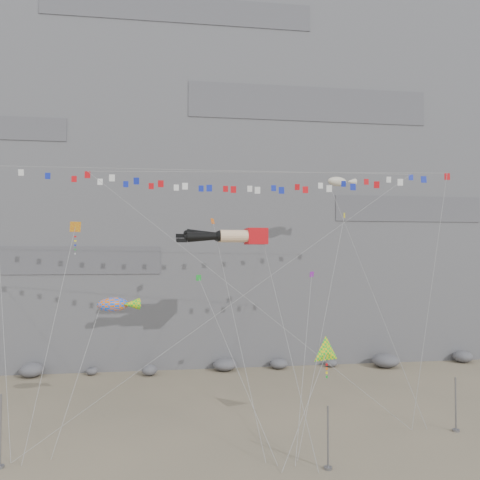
% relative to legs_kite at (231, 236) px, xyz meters
% --- Properties ---
extents(ground, '(120.00, 120.00, 0.00)m').
position_rel_legs_kite_xyz_m(ground, '(0.45, -7.17, -14.26)').
color(ground, gray).
rests_on(ground, ground).
extents(cliff, '(80.00, 28.00, 50.00)m').
position_rel_legs_kite_xyz_m(cliff, '(0.45, 24.83, 10.74)').
color(cliff, slate).
rests_on(cliff, ground).
extents(talus_boulders, '(60.00, 3.00, 1.20)m').
position_rel_legs_kite_xyz_m(talus_boulders, '(0.45, 9.83, -13.66)').
color(talus_boulders, slate).
rests_on(talus_boulders, ground).
extents(anchor_pole_left, '(0.12, 0.12, 4.36)m').
position_rel_legs_kite_xyz_m(anchor_pole_left, '(-15.21, -11.29, -12.08)').
color(anchor_pole_left, slate).
rests_on(anchor_pole_left, ground).
extents(anchor_pole_center, '(0.12, 0.12, 3.71)m').
position_rel_legs_kite_xyz_m(anchor_pole_center, '(4.08, -14.11, -12.41)').
color(anchor_pole_center, slate).
rests_on(anchor_pole_center, ground).
extents(anchor_pole_right, '(0.12, 0.12, 3.85)m').
position_rel_legs_kite_xyz_m(anchor_pole_right, '(15.06, -9.72, -12.34)').
color(anchor_pole_right, slate).
rests_on(anchor_pole_right, ground).
extents(legs_kite, '(8.35, 15.94, 20.44)m').
position_rel_legs_kite_xyz_m(legs_kite, '(0.00, 0.00, 0.00)').
color(legs_kite, red).
rests_on(legs_kite, ground).
extents(flag_banner_upper, '(37.80, 12.37, 26.94)m').
position_rel_legs_kite_xyz_m(flag_banner_upper, '(-1.54, 1.05, 6.01)').
color(flag_banner_upper, red).
rests_on(flag_banner_upper, ground).
extents(flag_banner_lower, '(29.16, 6.87, 22.18)m').
position_rel_legs_kite_xyz_m(flag_banner_lower, '(2.65, -4.00, 5.06)').
color(flag_banner_lower, red).
rests_on(flag_banner_lower, ground).
extents(harlequin_kite, '(2.27, 8.61, 16.72)m').
position_rel_legs_kite_xyz_m(harlequin_kite, '(-12.62, -3.59, 0.47)').
color(harlequin_kite, red).
rests_on(harlequin_kite, ground).
extents(fish_windsock, '(4.88, 6.75, 10.89)m').
position_rel_legs_kite_xyz_m(fish_windsock, '(-9.52, -5.13, -5.34)').
color(fish_windsock, orange).
rests_on(fish_windsock, ground).
extents(delta_kite, '(5.85, 6.27, 9.19)m').
position_rel_legs_kite_xyz_m(delta_kite, '(5.83, -8.64, -8.61)').
color(delta_kite, yellow).
rests_on(delta_kite, ground).
extents(blimp_windsock, '(3.73, 14.80, 24.20)m').
position_rel_legs_kite_xyz_m(blimp_windsock, '(11.36, 4.30, 5.71)').
color(blimp_windsock, beige).
rests_on(blimp_windsock, ground).
extents(small_kite_a, '(2.76, 15.49, 21.67)m').
position_rel_legs_kite_xyz_m(small_kite_a, '(-1.48, 1.63, 1.15)').
color(small_kite_a, orange).
rests_on(small_kite_a, ground).
extents(small_kite_b, '(4.94, 11.62, 16.12)m').
position_rel_legs_kite_xyz_m(small_kite_b, '(6.47, -2.80, -3.54)').
color(small_kite_b, purple).
rests_on(small_kite_b, ground).
extents(small_kite_c, '(4.85, 10.51, 15.24)m').
position_rel_legs_kite_xyz_m(small_kite_c, '(-2.96, -3.68, -3.72)').
color(small_kite_c, green).
rests_on(small_kite_c, ground).
extents(small_kite_d, '(8.30, 12.97, 21.75)m').
position_rel_legs_kite_xyz_m(small_kite_d, '(10.02, -0.89, 1.43)').
color(small_kite_d, yellow).
rests_on(small_kite_d, ground).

